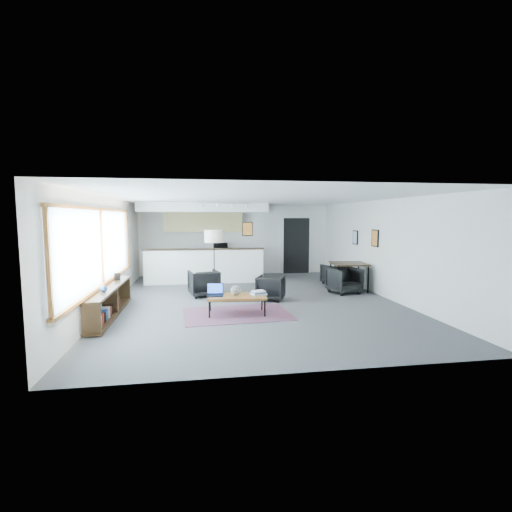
{
  "coord_description": "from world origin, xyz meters",
  "views": [
    {
      "loc": [
        -1.41,
        -9.24,
        2.13
      ],
      "look_at": [
        0.11,
        0.4,
        1.11
      ],
      "focal_mm": 26.0,
      "sensor_mm": 36.0,
      "label": 1
    }
  ],
  "objects": [
    {
      "name": "room",
      "position": [
        0.0,
        0.0,
        1.3
      ],
      "size": [
        7.02,
        9.02,
        2.62
      ],
      "color": "#4A4A4C",
      "rests_on": "ground"
    },
    {
      "name": "window",
      "position": [
        -3.46,
        -0.9,
        1.46
      ],
      "size": [
        0.1,
        5.95,
        1.66
      ],
      "color": "#8CBFFF",
      "rests_on": "room"
    },
    {
      "name": "console",
      "position": [
        -3.3,
        -1.05,
        0.33
      ],
      "size": [
        0.35,
        3.0,
        0.8
      ],
      "color": "#302010",
      "rests_on": "floor"
    },
    {
      "name": "kitchenette",
      "position": [
        -1.2,
        3.71,
        1.38
      ],
      "size": [
        4.2,
        1.96,
        2.6
      ],
      "color": "white",
      "rests_on": "floor"
    },
    {
      "name": "doorway",
      "position": [
        2.3,
        4.42,
        1.07
      ],
      "size": [
        1.1,
        0.12,
        2.15
      ],
      "color": "black",
      "rests_on": "room"
    },
    {
      "name": "track_light",
      "position": [
        -0.59,
        2.2,
        2.53
      ],
      "size": [
        1.6,
        0.07,
        0.15
      ],
      "color": "silver",
      "rests_on": "room"
    },
    {
      "name": "wall_art_lower",
      "position": [
        3.47,
        0.4,
        1.55
      ],
      "size": [
        0.03,
        0.38,
        0.48
      ],
      "color": "black",
      "rests_on": "room"
    },
    {
      "name": "wall_art_upper",
      "position": [
        3.47,
        1.7,
        1.5
      ],
      "size": [
        0.03,
        0.34,
        0.44
      ],
      "color": "black",
      "rests_on": "room"
    },
    {
      "name": "kilim_rug",
      "position": [
        -0.58,
        -1.28,
        0.01
      ],
      "size": [
        2.39,
        1.7,
        0.01
      ],
      "rotation": [
        0.0,
        0.0,
        0.06
      ],
      "color": "#552F42",
      "rests_on": "floor"
    },
    {
      "name": "coffee_table",
      "position": [
        -0.58,
        -1.28,
        0.39
      ],
      "size": [
        1.32,
        0.77,
        0.42
      ],
      "rotation": [
        0.0,
        0.0,
        -0.07
      ],
      "color": "brown",
      "rests_on": "floor"
    },
    {
      "name": "laptop",
      "position": [
        -1.05,
        -1.17,
        0.49
      ],
      "size": [
        0.39,
        0.34,
        0.26
      ],
      "rotation": [
        0.0,
        0.0,
        -0.11
      ],
      "color": "black",
      "rests_on": "coffee_table"
    },
    {
      "name": "ceramic_pot",
      "position": [
        -0.6,
        -1.23,
        0.53
      ],
      "size": [
        0.23,
        0.23,
        0.23
      ],
      "rotation": [
        0.0,
        0.0,
        0.42
      ],
      "color": "gray",
      "rests_on": "coffee_table"
    },
    {
      "name": "book_stack",
      "position": [
        -0.09,
        -1.27,
        0.46
      ],
      "size": [
        0.36,
        0.32,
        0.1
      ],
      "rotation": [
        0.0,
        0.0,
        0.27
      ],
      "color": "silver",
      "rests_on": "coffee_table"
    },
    {
      "name": "coaster",
      "position": [
        -0.43,
        -1.55,
        0.42
      ],
      "size": [
        0.12,
        0.12,
        0.01
      ],
      "rotation": [
        0.0,
        0.0,
        0.36
      ],
      "color": "#E5590C",
      "rests_on": "coffee_table"
    },
    {
      "name": "armchair_left",
      "position": [
        -1.26,
        0.75,
        0.39
      ],
      "size": [
        0.88,
        0.84,
        0.77
      ],
      "primitive_type": "imported",
      "rotation": [
        0.0,
        0.0,
        3.34
      ],
      "color": "black",
      "rests_on": "floor"
    },
    {
      "name": "armchair_right",
      "position": [
        0.44,
        0.01,
        0.34
      ],
      "size": [
        0.87,
        0.84,
        0.69
      ],
      "primitive_type": "imported",
      "rotation": [
        0.0,
        0.0,
        2.73
      ],
      "color": "black",
      "rests_on": "floor"
    },
    {
      "name": "floor_lamp",
      "position": [
        -0.97,
        0.89,
        1.55
      ],
      "size": [
        0.66,
        0.66,
        1.78
      ],
      "rotation": [
        0.0,
        0.0,
        0.37
      ],
      "color": "black",
      "rests_on": "floor"
    },
    {
      "name": "dining_table",
      "position": [
        2.92,
        0.86,
        0.74
      ],
      "size": [
        1.06,
        1.06,
        0.81
      ],
      "rotation": [
        0.0,
        0.0,
        -0.11
      ],
      "color": "#302010",
      "rests_on": "floor"
    },
    {
      "name": "dining_chair_near",
      "position": [
        2.66,
        0.51,
        0.34
      ],
      "size": [
        0.78,
        0.75,
        0.68
      ],
      "primitive_type": "imported",
      "rotation": [
        0.0,
        0.0,
        0.23
      ],
      "color": "black",
      "rests_on": "floor"
    },
    {
      "name": "dining_chair_far",
      "position": [
        2.9,
        1.85,
        0.31
      ],
      "size": [
        0.75,
        0.73,
        0.61
      ],
      "primitive_type": "imported",
      "rotation": [
        0.0,
        0.0,
        3.48
      ],
      "color": "black",
      "rests_on": "floor"
    },
    {
      "name": "microwave",
      "position": [
        -0.59,
        4.15,
        1.1
      ],
      "size": [
        0.52,
        0.31,
        0.35
      ],
      "primitive_type": "imported",
      "rotation": [
        0.0,
        0.0,
        -0.04
      ],
      "color": "black",
      "rests_on": "kitchenette"
    }
  ]
}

